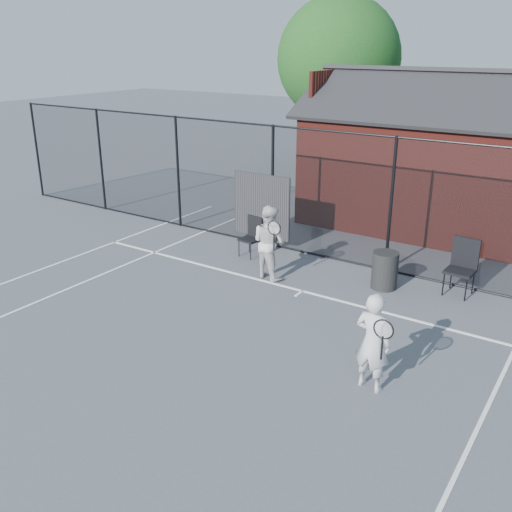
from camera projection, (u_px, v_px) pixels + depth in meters
The scene contains 10 objects.
ground at pixel (214, 354), 9.38m from camera, with size 80.00×80.00×0.00m, color #4C5057.
court_lines at pixel (159, 392), 8.35m from camera, with size 11.02×18.00×0.01m.
fence at pixel (336, 200), 12.92m from camera, with size 22.04×3.00×3.00m.
clubhouse at pixel (428, 166), 15.57m from camera, with size 6.50×4.36×4.19m.
tree_left at pixel (339, 59), 20.74m from camera, with size 4.48×4.48×6.44m.
player_front at pixel (373, 342), 8.21m from camera, with size 0.70×0.53×1.52m.
player_back at pixel (269, 242), 12.15m from camera, with size 0.93×0.76×1.61m.
chair_left at pixel (250, 238), 13.48m from camera, with size 0.45×0.46×0.93m, color black.
chair_right at pixel (460, 269), 11.38m from camera, with size 0.54×0.56×1.13m, color black.
waste_bin at pixel (385, 270), 11.76m from camera, with size 0.54×0.54×0.78m, color black.
Camera 1 is at (5.12, -6.45, 4.84)m, focal length 40.00 mm.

